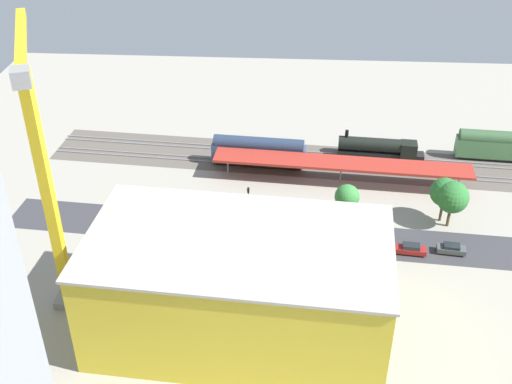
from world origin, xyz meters
TOP-DOWN VIEW (x-y plane):
  - ground_plane at (0.00, 0.00)m, footprint 152.14×152.14m
  - rail_bed at (0.00, -19.76)m, footprint 95.82×20.48m
  - street_asphalt at (0.00, 5.78)m, footprint 95.49×16.17m
  - track_rails at (0.00, -19.76)m, footprint 94.82×14.08m
  - platform_canopy_near at (-9.63, -11.61)m, footprint 47.74×8.88m
  - locomotive at (-18.17, -22.43)m, footprint 17.19×4.05m
  - passenger_coach at (-42.81, -22.42)m, footprint 19.91×4.53m
  - freight_coach_far at (6.05, -17.11)m, footprint 18.33×4.18m
  - parked_car_0 at (-26.13, 8.99)m, footprint 4.61×2.34m
  - parked_car_1 at (-19.70, 9.55)m, footprint 4.95×2.21m
  - parked_car_2 at (-11.62, 9.38)m, footprint 4.82×2.08m
  - parked_car_3 at (-5.25, 9.60)m, footprint 4.87×2.14m
  - construction_building at (5.86, 27.98)m, footprint 39.28×23.49m
  - construction_roof_slab at (5.86, 27.98)m, footprint 39.92×24.13m
  - tower_crane at (31.28, 22.39)m, footprint 10.83×24.93m
  - box_truck_0 at (-0.34, 10.80)m, footprint 10.01×2.98m
  - street_tree_0 at (-26.02, -0.09)m, footprint 4.91×4.91m
  - street_tree_1 at (-27.00, 1.42)m, footprint 5.39×5.39m
  - street_tree_2 at (-9.89, 0.85)m, footprint 4.20×4.20m
  - traffic_light at (6.66, 1.10)m, footprint 0.50×0.36m

SIDE VIEW (x-z plane):
  - ground_plane at x=0.00m, z-range 0.00..0.00m
  - rail_bed at x=0.00m, z-range 0.00..0.01m
  - street_asphalt at x=0.00m, z-range 0.00..0.01m
  - track_rails at x=0.00m, z-range 0.12..0.24m
  - parked_car_3 at x=-5.25m, z-range -0.09..1.56m
  - parked_car_0 at x=-26.13m, z-range -0.08..1.55m
  - parked_car_1 at x=-19.70m, z-range -0.10..1.66m
  - parked_car_2 at x=-11.62m, z-range -0.10..1.73m
  - box_truck_0 at x=-0.34m, z-range -0.03..3.60m
  - locomotive at x=-18.17m, z-range -0.76..4.43m
  - freight_coach_far at x=6.05m, z-range 0.17..6.18m
  - passenger_coach at x=-42.81m, z-range 0.15..6.25m
  - traffic_light at x=6.66m, z-range 1.01..6.99m
  - platform_canopy_near at x=-9.63m, z-range 1.90..6.24m
  - street_tree_2 at x=-9.89m, z-range 1.31..8.18m
  - street_tree_0 at x=-26.02m, z-range 1.59..9.74m
  - street_tree_1 at x=-27.00m, z-range 1.49..9.91m
  - construction_building at x=5.86m, z-range 0.00..14.67m
  - construction_roof_slab at x=5.86m, z-range 14.67..15.07m
  - tower_crane at x=31.28m, z-range 3.30..40.34m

